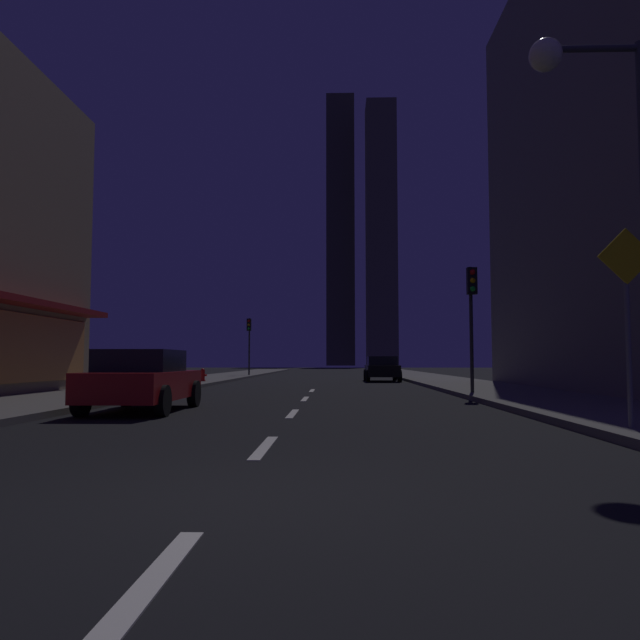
{
  "coord_description": "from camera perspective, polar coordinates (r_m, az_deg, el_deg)",
  "views": [
    {
      "loc": [
        1.0,
        -5.08,
        1.19
      ],
      "look_at": [
        0.0,
        29.9,
        3.59
      ],
      "focal_mm": 33.52,
      "sensor_mm": 36.0,
      "label": 1
    }
  ],
  "objects": [
    {
      "name": "ground_plane",
      "position": [
        37.11,
        0.09,
        -5.83
      ],
      "size": [
        78.0,
        136.0,
        0.1
      ],
      "primitive_type": "cube",
      "color": "black"
    },
    {
      "name": "sidewalk_right",
      "position": [
        37.58,
        10.88,
        -5.55
      ],
      "size": [
        4.0,
        76.0,
        0.15
      ],
      "primitive_type": "cube",
      "color": "#605E59",
      "rests_on": "ground"
    },
    {
      "name": "sidewalk_left",
      "position": [
        37.95,
        -10.58,
        -5.54
      ],
      "size": [
        4.0,
        76.0,
        0.15
      ],
      "primitive_type": "cube",
      "color": "#605E59",
      "rests_on": "ground"
    },
    {
      "name": "lane_marking_center",
      "position": [
        13.57,
        -2.63,
        -8.93
      ],
      "size": [
        0.16,
        23.0,
        0.01
      ],
      "color": "silver",
      "rests_on": "ground"
    },
    {
      "name": "skyscraper_distant_tall",
      "position": [
        155.43,
        1.96,
        8.57
      ],
      "size": [
        7.15,
        7.16,
        69.54
      ],
      "primitive_type": "cube",
      "color": "#413E31",
      "rests_on": "ground"
    },
    {
      "name": "skyscraper_distant_mid",
      "position": [
        146.32,
        5.86,
        8.24
      ],
      "size": [
        7.19,
        8.12,
        63.89
      ],
      "primitive_type": "cube",
      "color": "brown",
      "rests_on": "ground"
    },
    {
      "name": "car_parked_near",
      "position": [
        14.79,
        -16.57,
        -5.5
      ],
      "size": [
        1.98,
        4.24,
        1.45
      ],
      "color": "#B21919",
      "rests_on": "ground"
    },
    {
      "name": "car_parked_far",
      "position": [
        34.92,
        5.93,
        -4.63
      ],
      "size": [
        1.98,
        4.24,
        1.45
      ],
      "color": "black",
      "rests_on": "ground"
    },
    {
      "name": "fire_hydrant_far_left",
      "position": [
        31.32,
        -11.14,
        -5.19
      ],
      "size": [
        0.42,
        0.3,
        0.65
      ],
      "color": "red",
      "rests_on": "sidewalk_left"
    },
    {
      "name": "traffic_light_near_right",
      "position": [
        20.55,
        14.28,
        1.79
      ],
      "size": [
        0.32,
        0.48,
        4.2
      ],
      "color": "#2D2D2D",
      "rests_on": "sidewalk_right"
    },
    {
      "name": "traffic_light_far_left",
      "position": [
        44.38,
        -6.79,
        -1.3
      ],
      "size": [
        0.32,
        0.48,
        4.2
      ],
      "color": "#2D2D2D",
      "rests_on": "sidewalk_left"
    },
    {
      "name": "street_lamp_right",
      "position": [
        11.62,
        24.67,
        15.93
      ],
      "size": [
        1.96,
        0.56,
        6.58
      ],
      "color": "#38383D",
      "rests_on": "sidewalk_right"
    },
    {
      "name": "pedestrian_crossing_sign",
      "position": [
        10.62,
        27.29,
        0.97
      ],
      "size": [
        0.91,
        0.08,
        3.15
      ],
      "color": "slate",
      "rests_on": "sidewalk_right"
    }
  ]
}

